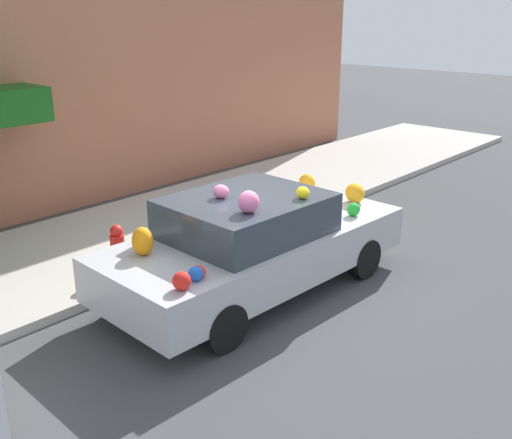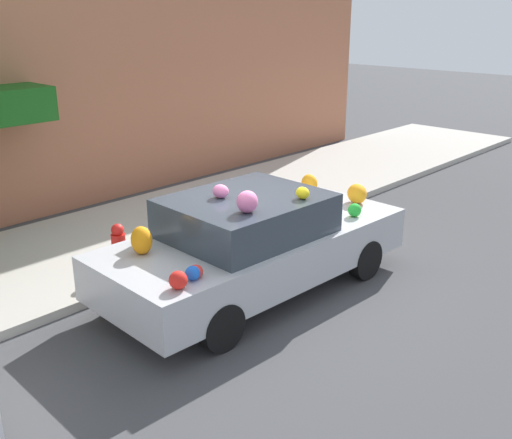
{
  "view_description": "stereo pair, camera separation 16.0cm",
  "coord_description": "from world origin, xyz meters",
  "views": [
    {
      "loc": [
        -5.51,
        -5.08,
        3.65
      ],
      "look_at": [
        0.0,
        -0.1,
        1.01
      ],
      "focal_mm": 42.0,
      "sensor_mm": 36.0,
      "label": 1
    },
    {
      "loc": [
        -5.4,
        -5.2,
        3.65
      ],
      "look_at": [
        0.0,
        -0.1,
        1.01
      ],
      "focal_mm": 42.0,
      "sensor_mm": 36.0,
      "label": 2
    }
  ],
  "objects": [
    {
      "name": "ground_plane",
      "position": [
        0.0,
        0.0,
        0.0
      ],
      "size": [
        60.0,
        60.0,
        0.0
      ],
      "primitive_type": "plane",
      "color": "#424244"
    },
    {
      "name": "sidewalk_curb",
      "position": [
        0.0,
        2.7,
        0.06
      ],
      "size": [
        24.0,
        3.2,
        0.13
      ],
      "color": "#B2ADA3",
      "rests_on": "ground"
    },
    {
      "name": "building_facade",
      "position": [
        -0.07,
        4.93,
        3.1
      ],
      "size": [
        18.0,
        1.2,
        6.27
      ],
      "color": "#B26B4C",
      "rests_on": "ground"
    },
    {
      "name": "fire_hydrant",
      "position": [
        -1.07,
        1.53,
        0.47
      ],
      "size": [
        0.2,
        0.2,
        0.7
      ],
      "color": "red",
      "rests_on": "sidewalk_curb"
    },
    {
      "name": "art_car",
      "position": [
        -0.03,
        -0.1,
        0.71
      ],
      "size": [
        4.44,
        1.97,
        1.63
      ],
      "rotation": [
        0.0,
        0.0,
        -0.04
      ],
      "color": "#B7BABF",
      "rests_on": "ground"
    }
  ]
}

